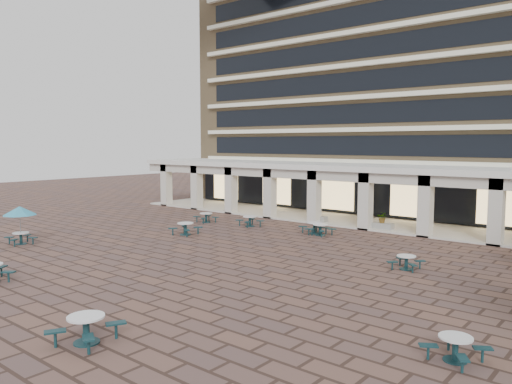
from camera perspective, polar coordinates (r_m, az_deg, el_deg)
ground at (r=26.91m, az=-4.12°, el=-7.30°), size 120.00×120.00×0.00m
apartment_building at (r=48.41m, az=17.70°, el=13.19°), size 40.00×15.50×25.20m
retail_arcade at (r=38.42m, az=11.29°, el=1.02°), size 42.00×6.60×4.40m
picnic_table_2 at (r=16.36m, az=-18.84°, el=-14.38°), size 2.23×2.23×0.84m
picnic_table_3 at (r=15.43m, az=21.83°, el=-16.06°), size 1.79×1.79×0.70m
picnic_table_4 at (r=32.72m, az=-25.39°, el=-2.10°), size 1.96×1.96×2.26m
picnic_table_5 at (r=33.12m, az=-8.07°, el=-4.05°), size 1.98×1.98×0.80m
picnic_table_7 at (r=25.03m, az=16.80°, el=-7.57°), size 1.56×1.56×0.67m
picnic_table_8 at (r=38.09m, az=-5.72°, el=-2.83°), size 1.87×1.87×0.71m
picnic_table_9 at (r=36.09m, az=-0.71°, el=-3.25°), size 1.97×1.97×0.74m
picnic_table_10 at (r=32.88m, az=7.37°, el=-4.18°), size 1.78×1.78×0.73m
picnic_table_12 at (r=33.46m, az=6.69°, el=-3.98°), size 2.07×2.07×0.76m
planter_left at (r=38.15m, az=7.04°, el=-2.81°), size 1.50×0.69×1.18m
planter_right at (r=35.61m, az=14.25°, el=-3.43°), size 1.50×0.69×1.27m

